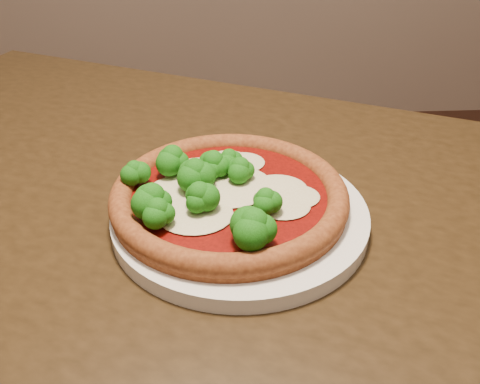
{
  "coord_description": "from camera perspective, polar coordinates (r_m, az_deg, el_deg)",
  "views": [
    {
      "loc": [
        -0.23,
        -0.36,
        1.1
      ],
      "look_at": [
        -0.21,
        0.12,
        0.79
      ],
      "focal_mm": 40.0,
      "sensor_mm": 36.0,
      "label": 1
    }
  ],
  "objects": [
    {
      "name": "dining_table",
      "position": [
        0.65,
        -3.17,
        -10.82
      ],
      "size": [
        1.47,
        1.25,
        0.75
      ],
      "rotation": [
        0.0,
        0.0,
        -0.44
      ],
      "color": "black",
      "rests_on": "floor"
    },
    {
      "name": "plate",
      "position": [
        0.59,
        0.0,
        -2.51
      ],
      "size": [
        0.28,
        0.28,
        0.02
      ],
      "primitive_type": "cylinder",
      "color": "silver",
      "rests_on": "dining_table"
    },
    {
      "name": "pizza",
      "position": [
        0.58,
        -1.67,
        -0.18
      ],
      "size": [
        0.26,
        0.26,
        0.06
      ],
      "rotation": [
        0.0,
        0.0,
        -0.17
      ],
      "color": "brown",
      "rests_on": "plate"
    }
  ]
}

